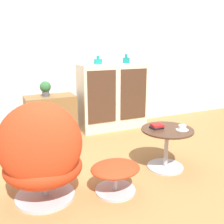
{
  "coord_description": "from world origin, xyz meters",
  "views": [
    {
      "loc": [
        -1.09,
        -2.11,
        1.32
      ],
      "look_at": [
        0.11,
        0.49,
        0.55
      ],
      "focal_mm": 42.0,
      "sensor_mm": 36.0,
      "label": 1
    }
  ],
  "objects_px": {
    "egg_chair": "(42,157)",
    "book_stack": "(157,126)",
    "ottoman": "(115,172)",
    "vase_leftmost": "(98,61)",
    "teacup": "(182,128)",
    "tv_console": "(51,116)",
    "coffee_table": "(166,144)",
    "vase_inner_left": "(126,60)",
    "sideboard": "(113,97)",
    "potted_plant": "(45,88)"
  },
  "relations": [
    {
      "from": "sideboard",
      "to": "tv_console",
      "type": "bearing_deg",
      "value": 179.43
    },
    {
      "from": "vase_leftmost",
      "to": "book_stack",
      "type": "xyz_separation_m",
      "value": [
        0.08,
        -1.44,
        -0.58
      ]
    },
    {
      "from": "egg_chair",
      "to": "vase_leftmost",
      "type": "height_order",
      "value": "vase_leftmost"
    },
    {
      "from": "tv_console",
      "to": "ottoman",
      "type": "bearing_deg",
      "value": -82.89
    },
    {
      "from": "tv_console",
      "to": "teacup",
      "type": "height_order",
      "value": "tv_console"
    },
    {
      "from": "teacup",
      "to": "book_stack",
      "type": "distance_m",
      "value": 0.26
    },
    {
      "from": "ottoman",
      "to": "potted_plant",
      "type": "distance_m",
      "value": 1.79
    },
    {
      "from": "ottoman",
      "to": "vase_leftmost",
      "type": "relative_size",
      "value": 3.61
    },
    {
      "from": "tv_console",
      "to": "vase_inner_left",
      "type": "distance_m",
      "value": 1.41
    },
    {
      "from": "egg_chair",
      "to": "book_stack",
      "type": "distance_m",
      "value": 1.22
    },
    {
      "from": "teacup",
      "to": "coffee_table",
      "type": "bearing_deg",
      "value": 142.12
    },
    {
      "from": "vase_inner_left",
      "to": "teacup",
      "type": "xyz_separation_m",
      "value": [
        -0.17,
        -1.59,
        -0.59
      ]
    },
    {
      "from": "potted_plant",
      "to": "teacup",
      "type": "relative_size",
      "value": 1.63
    },
    {
      "from": "vase_inner_left",
      "to": "tv_console",
      "type": "bearing_deg",
      "value": 179.73
    },
    {
      "from": "vase_leftmost",
      "to": "book_stack",
      "type": "distance_m",
      "value": 1.55
    },
    {
      "from": "ottoman",
      "to": "sideboard",
      "type": "bearing_deg",
      "value": 65.97
    },
    {
      "from": "tv_console",
      "to": "ottoman",
      "type": "distance_m",
      "value": 1.71
    },
    {
      "from": "egg_chair",
      "to": "teacup",
      "type": "distance_m",
      "value": 1.42
    },
    {
      "from": "vase_leftmost",
      "to": "potted_plant",
      "type": "height_order",
      "value": "vase_leftmost"
    },
    {
      "from": "vase_inner_left",
      "to": "egg_chair",
      "type": "bearing_deg",
      "value": -135.36
    },
    {
      "from": "egg_chair",
      "to": "ottoman",
      "type": "distance_m",
      "value": 0.66
    },
    {
      "from": "tv_console",
      "to": "vase_leftmost",
      "type": "distance_m",
      "value": 1.05
    },
    {
      "from": "egg_chair",
      "to": "coffee_table",
      "type": "relative_size",
      "value": 1.66
    },
    {
      "from": "ottoman",
      "to": "vase_leftmost",
      "type": "height_order",
      "value": "vase_leftmost"
    },
    {
      "from": "coffee_table",
      "to": "teacup",
      "type": "distance_m",
      "value": 0.24
    },
    {
      "from": "coffee_table",
      "to": "vase_inner_left",
      "type": "height_order",
      "value": "vase_inner_left"
    },
    {
      "from": "coffee_table",
      "to": "vase_leftmost",
      "type": "distance_m",
      "value": 1.69
    },
    {
      "from": "vase_leftmost",
      "to": "vase_inner_left",
      "type": "bearing_deg",
      "value": -0.0
    },
    {
      "from": "egg_chair",
      "to": "book_stack",
      "type": "height_order",
      "value": "egg_chair"
    },
    {
      "from": "sideboard",
      "to": "tv_console",
      "type": "xyz_separation_m",
      "value": [
        -0.96,
        0.01,
        -0.21
      ]
    },
    {
      "from": "coffee_table",
      "to": "book_stack",
      "type": "height_order",
      "value": "book_stack"
    },
    {
      "from": "tv_console",
      "to": "potted_plant",
      "type": "distance_m",
      "value": 0.42
    },
    {
      "from": "teacup",
      "to": "book_stack",
      "type": "relative_size",
      "value": 0.93
    },
    {
      "from": "vase_inner_left",
      "to": "teacup",
      "type": "distance_m",
      "value": 1.7
    },
    {
      "from": "sideboard",
      "to": "egg_chair",
      "type": "distance_m",
      "value": 2.08
    },
    {
      "from": "vase_leftmost",
      "to": "teacup",
      "type": "bearing_deg",
      "value": -79.62
    },
    {
      "from": "egg_chair",
      "to": "vase_leftmost",
      "type": "bearing_deg",
      "value": 54.3
    },
    {
      "from": "tv_console",
      "to": "coffee_table",
      "type": "relative_size",
      "value": 1.26
    },
    {
      "from": "egg_chair",
      "to": "ottoman",
      "type": "xyz_separation_m",
      "value": [
        0.61,
        -0.12,
        -0.21
      ]
    },
    {
      "from": "potted_plant",
      "to": "book_stack",
      "type": "height_order",
      "value": "potted_plant"
    },
    {
      "from": "sideboard",
      "to": "coffee_table",
      "type": "xyz_separation_m",
      "value": [
        -0.06,
        -1.49,
        -0.23
      ]
    },
    {
      "from": "tv_console",
      "to": "book_stack",
      "type": "xyz_separation_m",
      "value": [
        0.81,
        -1.44,
        0.17
      ]
    },
    {
      "from": "ottoman",
      "to": "potted_plant",
      "type": "relative_size",
      "value": 2.17
    },
    {
      "from": "vase_inner_left",
      "to": "ottoman",
      "type": "bearing_deg",
      "value": -120.13
    },
    {
      "from": "sideboard",
      "to": "vase_leftmost",
      "type": "xyz_separation_m",
      "value": [
        -0.23,
        0.0,
        0.54
      ]
    },
    {
      "from": "vase_inner_left",
      "to": "teacup",
      "type": "height_order",
      "value": "vase_inner_left"
    },
    {
      "from": "egg_chair",
      "to": "vase_inner_left",
      "type": "distance_m",
      "value": 2.33
    },
    {
      "from": "coffee_table",
      "to": "potted_plant",
      "type": "bearing_deg",
      "value": 122.41
    },
    {
      "from": "book_stack",
      "to": "ottoman",
      "type": "bearing_deg",
      "value": -156.99
    },
    {
      "from": "coffee_table",
      "to": "egg_chair",
      "type": "bearing_deg",
      "value": -176.52
    }
  ]
}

